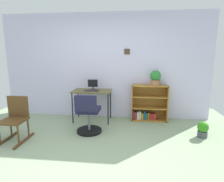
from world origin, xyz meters
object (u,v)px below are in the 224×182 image
Objects in this scene: rocking_chair at (15,118)px; bookshelf_low at (148,104)px; potted_plant_floor at (203,129)px; office_chair at (88,116)px; monitor at (93,85)px; keyboard at (92,91)px; potted_plant_on_shelf at (155,78)px; desk at (92,93)px.

rocking_chair is 2.91m from bookshelf_low.
bookshelf_low is at bearing 28.51° from rocking_chair.
office_chair is at bearing -178.68° from potted_plant_floor.
office_chair is at bearing -85.06° from monitor.
keyboard is at bearing -167.85° from bookshelf_low.
keyboard is at bearing -171.12° from potted_plant_on_shelf.
office_chair is 0.95× the size of bookshelf_low.
rocking_chair is at bearing -153.72° from potted_plant_on_shelf.
bookshelf_low is 2.81× the size of potted_plant_floor.
monitor is at bearing 89.93° from keyboard.
bookshelf_low is (1.28, 0.95, 0.03)m from office_chair.
rocking_chair is 0.94× the size of bookshelf_low.
monitor is 0.29× the size of bookshelf_low.
monitor is 1.50m from potted_plant_on_shelf.
desk is at bearing -171.13° from bookshelf_low.
rocking_chair is 3.07m from potted_plant_on_shelf.
office_chair reaches higher than keyboard.
keyboard is 1.67m from rocking_chair.
bookshelf_low is (1.35, 0.21, -0.29)m from desk.
rocking_chair is (-1.21, -1.10, -0.34)m from keyboard.
keyboard is at bearing 165.42° from potted_plant_floor.
keyboard is at bearing -84.10° from desk.
potted_plant_on_shelf is at bearing 3.10° from monitor.
keyboard reaches higher than potted_plant_floor.
monitor reaches higher than keyboard.
bookshelf_low is (1.35, 0.29, -0.37)m from keyboard.
desk is 1.55m from potted_plant_on_shelf.
monitor is 0.30× the size of office_chair.
desk is 2.66× the size of keyboard.
potted_plant_on_shelf is (2.69, 1.33, 0.64)m from rocking_chair.
potted_plant_floor is at bearing -16.31° from desk.
monitor is at bearing -174.14° from bookshelf_low.
potted_plant_on_shelf reaches higher than keyboard.
rocking_chair is (-1.20, -1.18, -0.26)m from desk.
desk is 1.11× the size of rocking_chair.
monitor is 0.19m from keyboard.
potted_plant_floor is at bearing -14.58° from keyboard.
potted_plant_on_shelf is at bearing 5.87° from desk.
bookshelf_low is 1.35m from potted_plant_floor.
office_chair is 2.67× the size of potted_plant_floor.
potted_plant_on_shelf reaches higher than rocking_chair.
bookshelf_low reaches higher than potted_plant_floor.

